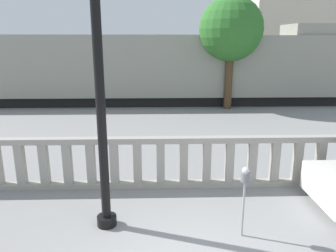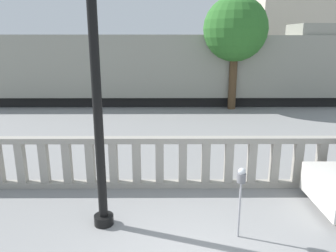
# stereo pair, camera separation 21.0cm
# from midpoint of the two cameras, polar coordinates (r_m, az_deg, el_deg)

# --- Properties ---
(balustrade) EXTENTS (14.92, 0.24, 1.31)m
(balustrade) POSITION_cam_midpoint_polar(r_m,az_deg,el_deg) (8.22, 2.00, -6.33)
(balustrade) COLOR #9E998E
(balustrade) RESTS_ON ground
(lamppost) EXTENTS (0.40, 0.40, 5.51)m
(lamppost) POSITION_cam_midpoint_polar(r_m,az_deg,el_deg) (6.06, -12.92, 8.66)
(lamppost) COLOR black
(lamppost) RESTS_ON ground
(parking_meter) EXTENTS (0.16, 0.16, 1.40)m
(parking_meter) POSITION_cam_midpoint_polar(r_m,az_deg,el_deg) (6.20, 12.30, -9.46)
(parking_meter) COLOR #99999E
(parking_meter) RESTS_ON ground
(train_near) EXTENTS (22.57, 2.84, 4.40)m
(train_near) POSITION_cam_midpoint_polar(r_m,az_deg,el_deg) (18.81, -4.72, 9.95)
(train_near) COLOR black
(train_near) RESTS_ON ground
(train_far) EXTENTS (29.91, 3.06, 4.57)m
(train_far) POSITION_cam_midpoint_polar(r_m,az_deg,el_deg) (32.98, -11.40, 12.01)
(train_far) COLOR black
(train_far) RESTS_ON ground
(building_block) EXTENTS (13.87, 9.92, 9.53)m
(building_block) POSITION_cam_midpoint_polar(r_m,az_deg,el_deg) (32.79, 24.74, 15.68)
(building_block) COLOR beige
(building_block) RESTS_ON ground
(tree_left) EXTENTS (3.25, 3.25, 5.73)m
(tree_left) POSITION_cam_midpoint_polar(r_m,az_deg,el_deg) (17.52, 10.54, 16.17)
(tree_left) COLOR #4C3823
(tree_left) RESTS_ON ground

